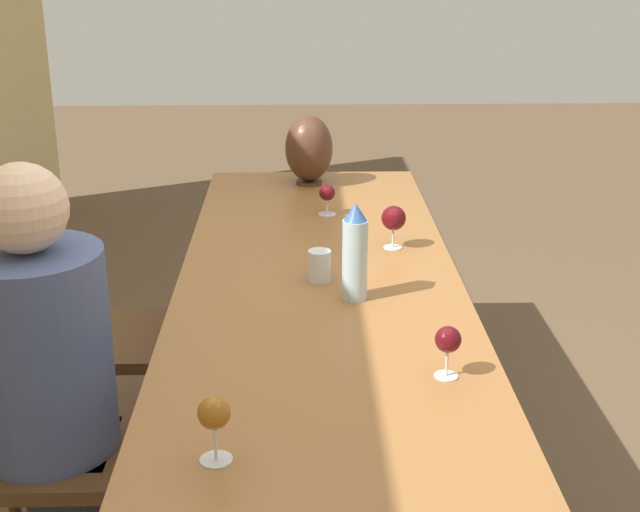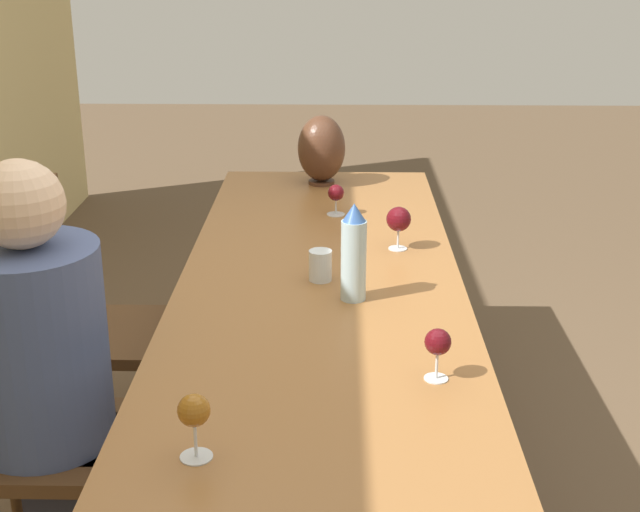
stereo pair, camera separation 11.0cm
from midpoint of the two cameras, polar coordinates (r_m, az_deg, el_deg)
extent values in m
plane|color=brown|center=(3.04, -1.10, -15.22)|extent=(14.00, 14.00, 0.00)
cube|color=#936033|center=(2.68, -1.20, -2.08)|extent=(2.58, 0.86, 0.04)
cylinder|color=#936033|center=(3.94, 3.54, -0.64)|extent=(0.07, 0.07, 0.73)
cylinder|color=#936033|center=(3.94, -6.05, -0.73)|extent=(0.07, 0.07, 0.73)
cylinder|color=#ADCCD6|center=(2.52, 0.99, -0.27)|extent=(0.07, 0.07, 0.23)
cone|color=#33599E|center=(2.47, 1.01, 2.84)|extent=(0.07, 0.07, 0.05)
cylinder|color=silver|center=(2.67, -1.24, -0.62)|extent=(0.07, 0.07, 0.09)
cylinder|color=#4C2D1E|center=(3.71, -1.56, 4.75)|extent=(0.11, 0.11, 0.01)
ellipsoid|color=#4C2D1E|center=(3.68, -1.58, 6.90)|extent=(0.20, 0.20, 0.27)
cylinder|color=silver|center=(2.14, 6.61, -7.64)|extent=(0.06, 0.06, 0.00)
cylinder|color=silver|center=(2.13, 6.64, -6.81)|extent=(0.01, 0.01, 0.07)
sphere|color=#510C14|center=(2.10, 6.71, -5.34)|extent=(0.06, 0.06, 0.06)
cylinder|color=silver|center=(3.31, -0.50, 2.69)|extent=(0.07, 0.07, 0.00)
cylinder|color=silver|center=(3.30, -0.50, 3.18)|extent=(0.01, 0.01, 0.06)
sphere|color=#510C14|center=(3.28, -0.50, 4.08)|extent=(0.06, 0.06, 0.06)
cylinder|color=silver|center=(1.84, -8.41, -12.78)|extent=(0.07, 0.07, 0.00)
cylinder|color=silver|center=(1.82, -8.48, -11.73)|extent=(0.01, 0.01, 0.08)
sphere|color=#995B19|center=(1.79, -8.59, -9.93)|extent=(0.07, 0.07, 0.07)
cylinder|color=silver|center=(2.97, 3.62, 0.55)|extent=(0.06, 0.06, 0.00)
cylinder|color=silver|center=(2.95, 3.64, 1.18)|extent=(0.01, 0.01, 0.07)
sphere|color=#510C14|center=(2.93, 3.66, 2.43)|extent=(0.08, 0.08, 0.08)
cube|color=brown|center=(2.55, -18.04, -11.77)|extent=(0.44, 0.44, 0.04)
cylinder|color=brown|center=(2.78, -12.55, -14.08)|extent=(0.04, 0.04, 0.44)
cylinder|color=brown|center=(2.88, -20.20, -13.66)|extent=(0.04, 0.04, 0.44)
cube|color=brown|center=(3.12, -14.69, -5.22)|extent=(0.44, 0.44, 0.04)
cube|color=brown|center=(3.07, -18.76, -0.60)|extent=(0.40, 0.03, 0.50)
cylinder|color=brown|center=(3.03, -11.51, -10.90)|extent=(0.04, 0.04, 0.44)
cylinder|color=brown|center=(3.36, -10.44, -7.56)|extent=(0.04, 0.04, 0.44)
cylinder|color=brown|center=(3.12, -18.51, -10.64)|extent=(0.04, 0.04, 0.44)
cylinder|color=brown|center=(3.44, -16.76, -7.44)|extent=(0.04, 0.04, 0.44)
cylinder|color=#475684|center=(2.41, -18.78, -5.85)|extent=(0.37, 0.37, 0.54)
sphere|color=beige|center=(2.27, -19.86, 2.88)|extent=(0.22, 0.22, 0.22)
camera|label=1|loc=(0.06, -91.21, -0.45)|focal=50.00mm
camera|label=2|loc=(0.06, 88.79, 0.45)|focal=50.00mm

